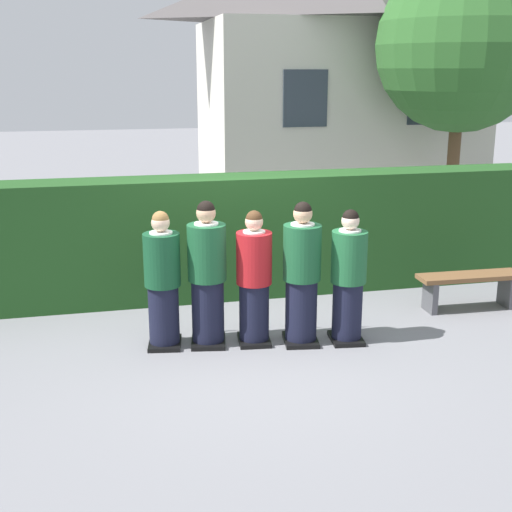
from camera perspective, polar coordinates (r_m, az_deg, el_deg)
name	(u,v)px	position (r m, az deg, el deg)	size (l,w,h in m)	color
ground_plane	(256,342)	(8.07, 0.00, -7.21)	(60.00, 60.00, 0.00)	slate
student_front_row_0	(163,283)	(7.81, -7.77, -2.26)	(0.43, 0.53, 1.58)	black
student_front_row_1	(207,277)	(7.80, -4.08, -1.78)	(0.47, 0.54, 1.69)	black
student_in_red_blazer	(254,281)	(7.83, -0.16, -2.10)	(0.41, 0.52, 1.57)	black
student_front_row_3	(302,277)	(7.84, 3.82, -1.75)	(0.45, 0.55, 1.67)	black
student_front_row_4	(348,280)	(7.94, 7.68, -1.98)	(0.42, 0.49, 1.57)	black
hedge	(226,237)	(9.52, -2.51, 1.63)	(9.14, 0.70, 1.68)	#214C1E
school_building_main	(339,73)	(15.89, 6.92, 14.88)	(6.21, 3.75, 5.84)	beige
oak_tree_right	(462,46)	(13.83, 16.76, 16.42)	(3.21, 3.21, 5.12)	brown
wooden_bench	(470,284)	(9.48, 17.35, -2.20)	(1.41, 0.40, 0.48)	brown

